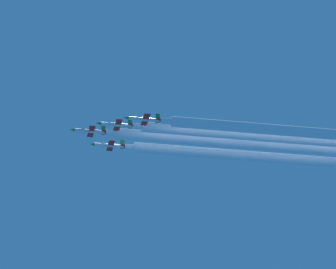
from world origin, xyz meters
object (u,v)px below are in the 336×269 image
object	(u,v)px
jet_lead	(89,131)
jet_outer_left	(143,119)
jet_right_wingman	(108,145)
jet_left_wingman	(115,125)

from	to	relation	value
jet_lead	jet_outer_left	size ratio (longest dim) A/B	1.00
jet_right_wingman	jet_outer_left	size ratio (longest dim) A/B	1.00
jet_lead	jet_left_wingman	bearing A→B (deg)	-134.28
jet_left_wingman	jet_outer_left	distance (m)	10.88
jet_lead	jet_right_wingman	xyz separation A→B (m)	(8.18, -7.38, -0.71)
jet_lead	jet_right_wingman	bearing A→B (deg)	-42.08
jet_right_wingman	jet_outer_left	distance (m)	24.59
jet_lead	jet_right_wingman	size ratio (longest dim) A/B	1.00
jet_lead	jet_outer_left	xyz separation A→B (m)	(-15.05, -15.39, -1.79)
jet_left_wingman	jet_right_wingman	world-z (taller)	jet_left_wingman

